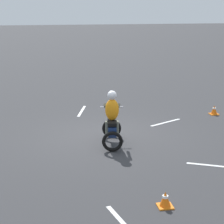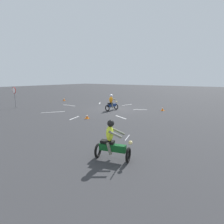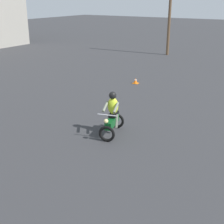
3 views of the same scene
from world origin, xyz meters
The scene contains 3 objects.
motorcycle_rider_background centered at (-6.35, 9.79, 0.73)m, with size 1.56×0.97×1.66m.
traffic_cone_mid_center centered at (0.60, 12.44, 0.16)m, with size 0.32×0.32×0.32m.
utility_pole_near centered at (10.79, 14.59, 3.78)m, with size 0.24×0.24×7.55m, color brown.
Camera 3 is at (-15.53, 4.12, 4.89)m, focal length 50.00 mm.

